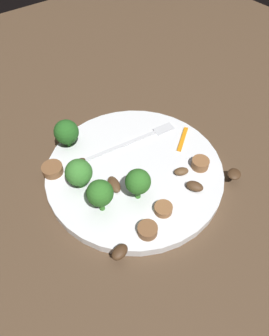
{
  "coord_description": "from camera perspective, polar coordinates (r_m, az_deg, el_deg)",
  "views": [
    {
      "loc": [
        -0.19,
        -0.25,
        0.39
      ],
      "look_at": [
        0.0,
        0.0,
        0.02
      ],
      "focal_mm": 32.61,
      "sensor_mm": 36.0,
      "label": 1
    }
  ],
  "objects": [
    {
      "name": "ground_plane",
      "position": [
        0.5,
        -0.0,
        -1.16
      ],
      "size": [
        1.4,
        1.4,
        0.0
      ],
      "primitive_type": "plane",
      "color": "#4C3826"
    },
    {
      "name": "plate",
      "position": [
        0.49,
        -0.0,
        -0.59
      ],
      "size": [
        0.28,
        0.28,
        0.02
      ],
      "primitive_type": "cylinder",
      "color": "white",
      "rests_on": "ground_plane"
    },
    {
      "name": "fork",
      "position": [
        0.52,
        0.14,
        5.18
      ],
      "size": [
        0.18,
        0.04,
        0.0
      ],
      "rotation": [
        0.0,
        0.0,
        -0.14
      ],
      "color": "silver",
      "rests_on": "plate"
    },
    {
      "name": "broccoli_floret_0",
      "position": [
        0.42,
        0.66,
        -2.63
      ],
      "size": [
        0.04,
        0.04,
        0.05
      ],
      "color": "#347525",
      "rests_on": "plate"
    },
    {
      "name": "broccoli_floret_1",
      "position": [
        0.45,
        -10.39,
        -0.86
      ],
      "size": [
        0.04,
        0.04,
        0.05
      ],
      "color": "#408630",
      "rests_on": "plate"
    },
    {
      "name": "broccoli_floret_2",
      "position": [
        0.41,
        -6.47,
        -4.74
      ],
      "size": [
        0.04,
        0.04,
        0.06
      ],
      "color": "#347525",
      "rests_on": "plate"
    },
    {
      "name": "broccoli_floret_3",
      "position": [
        0.51,
        -12.63,
        6.56
      ],
      "size": [
        0.04,
        0.04,
        0.05
      ],
      "color": "#296420",
      "rests_on": "plate"
    },
    {
      "name": "sausage_slice_0",
      "position": [
        0.42,
        2.44,
        -11.51
      ],
      "size": [
        0.04,
        0.04,
        0.01
      ],
      "primitive_type": "cylinder",
      "rotation": [
        0.0,
        0.0,
        0.45
      ],
      "color": "brown",
      "rests_on": "plate"
    },
    {
      "name": "sausage_slice_1",
      "position": [
        0.49,
        -15.08,
        -0.23
      ],
      "size": [
        0.04,
        0.04,
        0.01
      ],
      "primitive_type": "cylinder",
      "rotation": [
        0.0,
        0.0,
        3.01
      ],
      "color": "brown",
      "rests_on": "plate"
    },
    {
      "name": "sausage_slice_2",
      "position": [
        0.49,
        12.18,
        0.83
      ],
      "size": [
        0.04,
        0.04,
        0.01
      ],
      "primitive_type": "cylinder",
      "rotation": [
        0.0,
        0.0,
        2.7
      ],
      "color": "brown",
      "rests_on": "plate"
    },
    {
      "name": "sausage_slice_3",
      "position": [
        0.44,
        5.41,
        -7.61
      ],
      "size": [
        0.03,
        0.03,
        0.01
      ],
      "primitive_type": "cylinder",
      "rotation": [
        0.0,
        0.0,
        2.93
      ],
      "color": "brown",
      "rests_on": "plate"
    },
    {
      "name": "mushroom_0",
      "position": [
        0.46,
        -3.84,
        -3.08
      ],
      "size": [
        0.02,
        0.03,
        0.01
      ],
      "primitive_type": "ellipsoid",
      "rotation": [
        0.0,
        0.0,
        4.49
      ],
      "color": "#4C331E",
      "rests_on": "plate"
    },
    {
      "name": "mushroom_1",
      "position": [
        0.48,
        8.74,
        -0.62
      ],
      "size": [
        0.03,
        0.02,
        0.01
      ],
      "primitive_type": "ellipsoid",
      "rotation": [
        0.0,
        0.0,
        5.82
      ],
      "color": "brown",
      "rests_on": "plate"
    },
    {
      "name": "mushroom_2",
      "position": [
        0.4,
        -2.79,
        -15.41
      ],
      "size": [
        0.03,
        0.02,
        0.01
      ],
      "primitive_type": "ellipsoid",
      "rotation": [
        0.0,
        0.0,
        3.38
      ],
      "color": "#422B19",
      "rests_on": "plate"
    },
    {
      "name": "mushroom_3",
      "position": [
        0.46,
        11.18,
        -3.36
      ],
      "size": [
        0.03,
        0.03,
        0.01
      ],
      "primitive_type": "ellipsoid",
      "rotation": [
        0.0,
        0.0,
        2.07
      ],
      "color": "#4C331E",
      "rests_on": "plate"
    },
    {
      "name": "mushroom_4",
      "position": [
        0.49,
        -10.56,
        0.82
      ],
      "size": [
        0.03,
        0.02,
        0.01
      ],
      "primitive_type": "ellipsoid",
      "rotation": [
        0.0,
        0.0,
        0.12
      ],
      "color": "#422B19",
      "rests_on": "plate"
    },
    {
      "name": "mushroom_5",
      "position": [
        0.5,
        18.14,
        -1.07
      ],
      "size": [
        0.03,
        0.03,
        0.01
      ],
      "primitive_type": "ellipsoid",
      "rotation": [
        0.0,
        0.0,
        0.41
      ],
      "color": "#422B19",
      "rests_on": "plate"
    },
    {
      "name": "pepper_strip_0",
      "position": [
        0.53,
        8.83,
        5.51
      ],
      "size": [
        0.05,
        0.04,
        0.0
      ],
      "primitive_type": "cube",
      "rotation": [
        0.0,
        0.0,
        3.74
      ],
      "color": "orange",
      "rests_on": "plate"
    }
  ]
}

